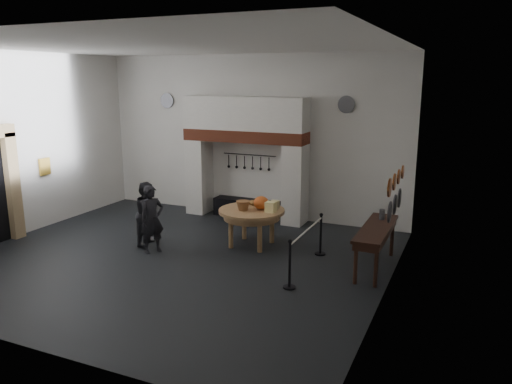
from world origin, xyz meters
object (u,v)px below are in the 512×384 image
at_px(side_table, 376,228).
at_px(barrier_post_far, 321,235).
at_px(visitor_far, 148,214).
at_px(barrier_post_near, 290,265).
at_px(work_table, 252,211).
at_px(visitor_near, 152,219).
at_px(iron_range, 246,208).

height_order(side_table, barrier_post_far, same).
height_order(visitor_far, barrier_post_near, visitor_far).
relative_size(side_table, barrier_post_near, 2.44).
xyz_separation_m(side_table, barrier_post_far, (-1.27, 0.37, -0.42)).
relative_size(work_table, visitor_far, 1.02).
xyz_separation_m(visitor_near, barrier_post_far, (3.52, 1.37, -0.32)).
xyz_separation_m(visitor_near, visitor_far, (-0.40, 0.40, -0.01)).
distance_m(visitor_near, visitor_far, 0.57).
xyz_separation_m(work_table, side_table, (2.94, -0.32, 0.03)).
bearing_deg(barrier_post_near, barrier_post_far, 90.00).
height_order(visitor_far, barrier_post_far, visitor_far).
bearing_deg(iron_range, barrier_post_far, -37.49).
height_order(side_table, barrier_post_near, same).
bearing_deg(visitor_far, barrier_post_near, -114.39).
xyz_separation_m(work_table, visitor_far, (-2.25, -0.93, -0.08)).
height_order(visitor_near, visitor_far, visitor_near).
distance_m(iron_range, work_table, 2.57).
bearing_deg(iron_range, visitor_far, -109.12).
relative_size(visitor_near, visitor_far, 1.02).
height_order(work_table, barrier_post_far, barrier_post_far).
bearing_deg(side_table, barrier_post_near, -127.92).
xyz_separation_m(visitor_far, barrier_post_near, (3.92, -1.03, -0.31)).
bearing_deg(barrier_post_near, iron_range, 124.15).
relative_size(work_table, visitor_near, 1.00).
xyz_separation_m(iron_range, barrier_post_far, (2.83, -2.17, 0.20)).
xyz_separation_m(work_table, visitor_near, (-1.85, -1.33, -0.07)).
xyz_separation_m(iron_range, barrier_post_near, (2.83, -4.17, 0.20)).
bearing_deg(barrier_post_far, visitor_near, -158.71).
bearing_deg(side_table, iron_range, 148.26).
bearing_deg(visitor_near, visitor_far, 75.96).
height_order(visitor_far, side_table, visitor_far).
distance_m(work_table, barrier_post_near, 2.60).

